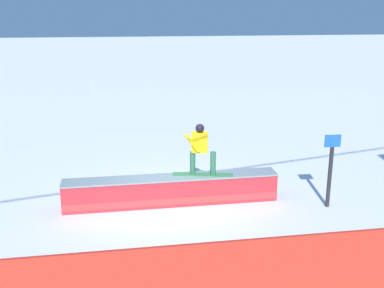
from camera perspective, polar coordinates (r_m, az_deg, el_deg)
ground_plane at (r=12.26m, az=-2.45°, el=-7.16°), size 120.00×120.00×0.00m
grind_box at (r=12.13m, az=-2.47°, el=-5.72°), size 5.45×0.80×0.74m
snowboarder at (r=11.86m, az=1.04°, el=-0.45°), size 1.56×0.54×1.34m
safety_fence at (r=8.16m, az=0.11°, el=-15.61°), size 9.52×0.44×1.20m
trail_marker at (r=12.21m, az=16.26°, el=-2.87°), size 0.40×0.10×1.87m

